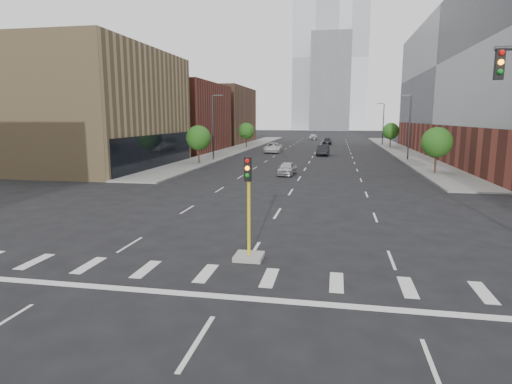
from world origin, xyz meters
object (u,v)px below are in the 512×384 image
(median_traffic_signal, at_px, (249,237))
(car_mid_right, at_px, (323,150))
(car_far_left, at_px, (273,148))
(car_deep_right, at_px, (327,141))
(car_near_left, at_px, (287,169))
(car_distant, at_px, (313,137))

(median_traffic_signal, bearing_deg, car_mid_right, 88.35)
(car_far_left, bearing_deg, car_mid_right, -27.67)
(car_mid_right, xyz_separation_m, car_deep_right, (0.00, 28.41, -0.12))
(car_deep_right, bearing_deg, car_near_left, -93.53)
(car_near_left, relative_size, car_distant, 0.83)
(car_far_left, xyz_separation_m, car_deep_right, (8.72, 24.09, -0.11))
(car_far_left, distance_m, car_distant, 44.82)
(car_near_left, distance_m, car_deep_right, 53.13)
(car_far_left, bearing_deg, median_traffic_signal, -84.02)
(median_traffic_signal, bearing_deg, car_deep_right, 88.93)
(car_distant, bearing_deg, car_deep_right, -75.66)
(car_deep_right, height_order, car_distant, car_distant)
(median_traffic_signal, xyz_separation_m, car_deep_right, (1.50, 80.45, -0.25))
(median_traffic_signal, height_order, car_near_left, median_traffic_signal)
(car_deep_right, bearing_deg, car_far_left, -110.18)
(median_traffic_signal, height_order, car_mid_right, median_traffic_signal)
(median_traffic_signal, distance_m, car_deep_right, 80.46)
(car_near_left, distance_m, car_distant, 73.56)
(car_far_left, relative_size, car_distant, 1.24)
(car_mid_right, bearing_deg, car_distant, 97.33)
(car_far_left, bearing_deg, car_distant, 82.98)
(car_near_left, xyz_separation_m, car_far_left, (-5.72, 28.95, 0.15))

